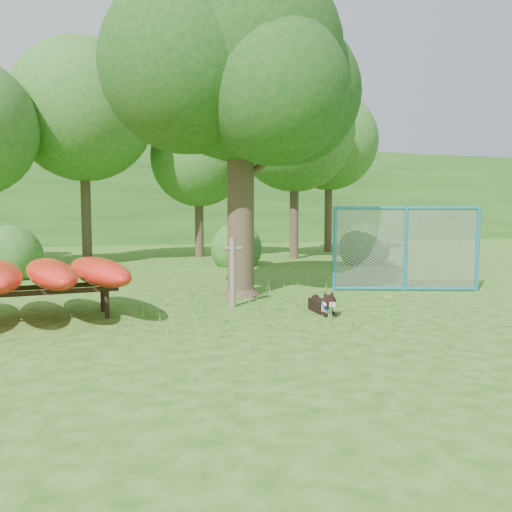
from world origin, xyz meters
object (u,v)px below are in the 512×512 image
object	(u,v)px
husky_dog	(323,305)
fence_section	(406,249)
oak_tree	(238,70)
kayak_rack	(25,275)

from	to	relation	value
husky_dog	fence_section	bearing A→B (deg)	34.68
oak_tree	fence_section	xyz separation A→B (m)	(3.88, -0.61, -3.89)
husky_dog	oak_tree	bearing A→B (deg)	113.37
kayak_rack	fence_section	xyz separation A→B (m)	(8.02, 0.85, 0.21)
oak_tree	fence_section	size ratio (longest dim) A/B	2.22
husky_dog	kayak_rack	bearing A→B (deg)	172.13
oak_tree	husky_dog	distance (m)	5.39
fence_section	oak_tree	bearing A→B (deg)	-168.71
kayak_rack	oak_tree	bearing A→B (deg)	14.09
kayak_rack	husky_dog	distance (m)	5.18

